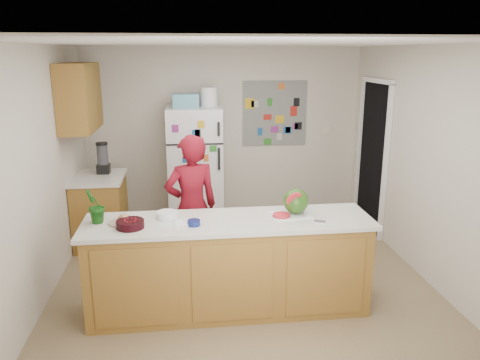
{
  "coord_description": "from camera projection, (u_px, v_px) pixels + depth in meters",
  "views": [
    {
      "loc": [
        -0.58,
        -4.56,
        2.41
      ],
      "look_at": [
        -0.01,
        0.2,
        1.11
      ],
      "focal_mm": 35.0,
      "sensor_mm": 36.0,
      "label": 1
    }
  ],
  "objects": [
    {
      "name": "floor",
      "position": [
        243.0,
        284.0,
        5.07
      ],
      "size": [
        4.0,
        4.5,
        0.02
      ],
      "primitive_type": "cube",
      "color": "brown",
      "rests_on": "ground"
    },
    {
      "name": "wall_back",
      "position": [
        224.0,
        134.0,
        6.9
      ],
      "size": [
        4.0,
        0.02,
        2.5
      ],
      "primitive_type": "cube",
      "color": "beige",
      "rests_on": "ground"
    },
    {
      "name": "wall_left",
      "position": [
        37.0,
        178.0,
        4.51
      ],
      "size": [
        0.02,
        4.5,
        2.5
      ],
      "primitive_type": "cube",
      "color": "beige",
      "rests_on": "ground"
    },
    {
      "name": "wall_right",
      "position": [
        431.0,
        166.0,
        4.97
      ],
      "size": [
        0.02,
        4.5,
        2.5
      ],
      "primitive_type": "cube",
      "color": "beige",
      "rests_on": "ground"
    },
    {
      "name": "ceiling",
      "position": [
        244.0,
        42.0,
        4.41
      ],
      "size": [
        4.0,
        4.5,
        0.02
      ],
      "primitive_type": "cube",
      "color": "white",
      "rests_on": "wall_back"
    },
    {
      "name": "doorway",
      "position": [
        373.0,
        158.0,
        6.42
      ],
      "size": [
        0.03,
        0.85,
        2.04
      ],
      "primitive_type": "cube",
      "color": "black",
      "rests_on": "ground"
    },
    {
      "name": "peninsula_base",
      "position": [
        229.0,
        267.0,
        4.45
      ],
      "size": [
        2.6,
        0.62,
        0.88
      ],
      "primitive_type": "cube",
      "color": "brown",
      "rests_on": "floor"
    },
    {
      "name": "peninsula_top",
      "position": [
        229.0,
        222.0,
        4.33
      ],
      "size": [
        2.68,
        0.7,
        0.04
      ],
      "primitive_type": "cube",
      "color": "silver",
      "rests_on": "peninsula_base"
    },
    {
      "name": "side_counter_base",
      "position": [
        101.0,
        211.0,
        6.05
      ],
      "size": [
        0.6,
        0.8,
        0.86
      ],
      "primitive_type": "cube",
      "color": "brown",
      "rests_on": "floor"
    },
    {
      "name": "side_counter_top",
      "position": [
        98.0,
        178.0,
        5.93
      ],
      "size": [
        0.64,
        0.84,
        0.04
      ],
      "primitive_type": "cube",
      "color": "silver",
      "rests_on": "side_counter_base"
    },
    {
      "name": "upper_cabinets",
      "position": [
        79.0,
        97.0,
        5.6
      ],
      "size": [
        0.35,
        1.0,
        0.8
      ],
      "primitive_type": "cube",
      "color": "brown",
      "rests_on": "wall_left"
    },
    {
      "name": "refrigerator",
      "position": [
        195.0,
        168.0,
        6.59
      ],
      "size": [
        0.75,
        0.7,
        1.7
      ],
      "primitive_type": "cube",
      "color": "silver",
      "rests_on": "floor"
    },
    {
      "name": "fridge_top_bin",
      "position": [
        186.0,
        100.0,
        6.33
      ],
      "size": [
        0.35,
        0.28,
        0.18
      ],
      "primitive_type": "cube",
      "color": "#5999B2",
      "rests_on": "refrigerator"
    },
    {
      "name": "photo_collage",
      "position": [
        275.0,
        113.0,
        6.89
      ],
      "size": [
        0.95,
        0.01,
        0.95
      ],
      "primitive_type": "cube",
      "color": "slate",
      "rests_on": "wall_back"
    },
    {
      "name": "person",
      "position": [
        192.0,
        207.0,
        5.05
      ],
      "size": [
        0.66,
        0.52,
        1.6
      ],
      "primitive_type": "imported",
      "rotation": [
        0.0,
        0.0,
        3.41
      ],
      "color": "maroon",
      "rests_on": "floor"
    },
    {
      "name": "blender_appliance",
      "position": [
        103.0,
        159.0,
        6.03
      ],
      "size": [
        0.14,
        0.14,
        0.38
      ],
      "primitive_type": "cylinder",
      "color": "black",
      "rests_on": "side_counter_top"
    },
    {
      "name": "cutting_board",
      "position": [
        290.0,
        215.0,
        4.44
      ],
      "size": [
        0.41,
        0.34,
        0.01
      ],
      "primitive_type": "cube",
      "rotation": [
        0.0,
        0.0,
        0.16
      ],
      "color": "white",
      "rests_on": "peninsula_top"
    },
    {
      "name": "watermelon",
      "position": [
        296.0,
        201.0,
        4.44
      ],
      "size": [
        0.24,
        0.24,
        0.24
      ],
      "primitive_type": "sphere",
      "color": "#234E10",
      "rests_on": "cutting_board"
    },
    {
      "name": "watermelon_slice",
      "position": [
        281.0,
        215.0,
        4.38
      ],
      "size": [
        0.16,
        0.16,
        0.02
      ],
      "primitive_type": "cylinder",
      "color": "#E32F4E",
      "rests_on": "cutting_board"
    },
    {
      "name": "cherry_bowl",
      "position": [
        130.0,
        224.0,
        4.12
      ],
      "size": [
        0.27,
        0.27,
        0.07
      ],
      "primitive_type": "cylinder",
      "rotation": [
        0.0,
        0.0,
        0.09
      ],
      "color": "black",
      "rests_on": "peninsula_top"
    },
    {
      "name": "white_bowl",
      "position": [
        167.0,
        215.0,
        4.37
      ],
      "size": [
        0.2,
        0.2,
        0.06
      ],
      "primitive_type": "cylinder",
      "rotation": [
        0.0,
        0.0,
        -0.06
      ],
      "color": "silver",
      "rests_on": "peninsula_top"
    },
    {
      "name": "cobalt_bowl",
      "position": [
        194.0,
        223.0,
        4.18
      ],
      "size": [
        0.13,
        0.13,
        0.05
      ],
      "primitive_type": "cylinder",
      "rotation": [
        0.0,
        0.0,
        0.18
      ],
      "color": "navy",
      "rests_on": "peninsula_top"
    },
    {
      "name": "plate",
      "position": [
        124.0,
        222.0,
        4.24
      ],
      "size": [
        0.3,
        0.3,
        0.02
      ],
      "primitive_type": "cylinder",
      "rotation": [
        0.0,
        0.0,
        -0.09
      ],
      "color": "#C2B293",
      "rests_on": "peninsula_top"
    },
    {
      "name": "paper_towel",
      "position": [
        184.0,
        223.0,
        4.22
      ],
      "size": [
        0.17,
        0.15,
        0.02
      ],
      "primitive_type": "cube",
      "rotation": [
        0.0,
        0.0,
        0.0
      ],
      "color": "silver",
      "rests_on": "peninsula_top"
    },
    {
      "name": "keys",
      "position": [
        320.0,
        222.0,
        4.26
      ],
      "size": [
        0.11,
        0.07,
        0.01
      ],
      "primitive_type": "cube",
      "rotation": [
        0.0,
        0.0,
        -0.35
      ],
      "color": "gray",
      "rests_on": "peninsula_top"
    },
    {
      "name": "potted_plant",
      "position": [
        95.0,
        206.0,
        4.19
      ],
      "size": [
        0.22,
        0.23,
        0.33
      ],
      "primitive_type": "imported",
      "rotation": [
        0.0,
        0.0,
        4.22
      ],
      "color": "#184710",
      "rests_on": "peninsula_top"
    }
  ]
}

